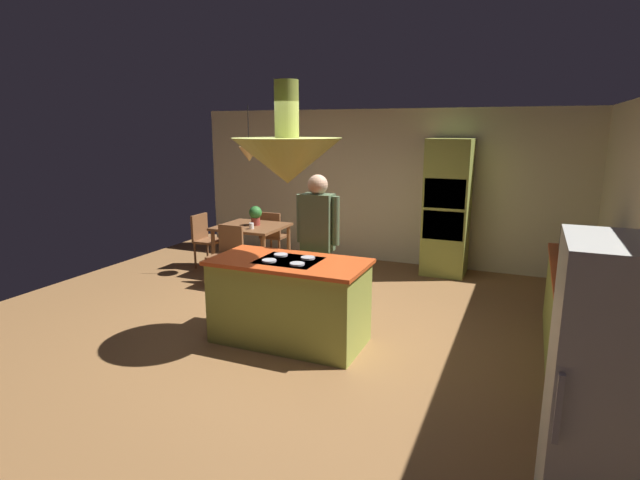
% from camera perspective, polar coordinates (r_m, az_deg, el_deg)
% --- Properties ---
extents(ground, '(8.16, 8.16, 0.00)m').
position_cam_1_polar(ground, '(5.66, -2.56, -10.67)').
color(ground, olive).
extents(wall_back, '(6.80, 0.10, 2.55)m').
position_cam_1_polar(wall_back, '(8.49, 7.48, 6.07)').
color(wall_back, beige).
rests_on(wall_back, ground).
extents(kitchen_island, '(1.64, 0.84, 0.92)m').
position_cam_1_polar(kitchen_island, '(5.33, -3.54, -6.96)').
color(kitchen_island, '#939E42').
rests_on(kitchen_island, ground).
extents(counter_run_right, '(0.73, 2.28, 0.90)m').
position_cam_1_polar(counter_run_right, '(5.61, 27.92, -7.41)').
color(counter_run_right, '#939E42').
rests_on(counter_run_right, ground).
extents(oven_tower, '(0.66, 0.62, 2.09)m').
position_cam_1_polar(oven_tower, '(7.90, 14.34, 3.60)').
color(oven_tower, '#939E42').
rests_on(oven_tower, ground).
extents(refrigerator, '(0.72, 0.74, 1.71)m').
position_cam_1_polar(refrigerator, '(3.16, 31.42, -15.48)').
color(refrigerator, silver).
rests_on(refrigerator, ground).
extents(dining_table, '(1.01, 0.93, 0.76)m').
position_cam_1_polar(dining_table, '(7.84, -7.85, 0.93)').
color(dining_table, brown).
rests_on(dining_table, ground).
extents(person_at_island, '(0.53, 0.23, 1.73)m').
position_cam_1_polar(person_at_island, '(5.76, -0.26, 0.24)').
color(person_at_island, tan).
rests_on(person_at_island, ground).
extents(range_hood, '(1.10, 1.10, 1.00)m').
position_cam_1_polar(range_hood, '(5.03, -3.77, 9.35)').
color(range_hood, '#939E42').
extents(pendant_light_over_table, '(0.32, 0.32, 0.82)m').
position_cam_1_polar(pendant_light_over_table, '(7.69, -8.13, 9.74)').
color(pendant_light_over_table, '#E0B266').
extents(chair_facing_island, '(0.40, 0.40, 0.87)m').
position_cam_1_polar(chair_facing_island, '(7.31, -10.56, -1.28)').
color(chair_facing_island, brown).
rests_on(chair_facing_island, ground).
extents(chair_by_back_wall, '(0.40, 0.40, 0.87)m').
position_cam_1_polar(chair_by_back_wall, '(8.46, -5.45, 0.79)').
color(chair_by_back_wall, brown).
rests_on(chair_by_back_wall, ground).
extents(chair_at_corner, '(0.40, 0.40, 0.87)m').
position_cam_1_polar(chair_at_corner, '(8.35, -13.03, 0.36)').
color(chair_at_corner, brown).
rests_on(chair_at_corner, ground).
extents(potted_plant_on_table, '(0.20, 0.20, 0.30)m').
position_cam_1_polar(potted_plant_on_table, '(7.81, -7.40, 2.91)').
color(potted_plant_on_table, '#99382D').
rests_on(potted_plant_on_table, dining_table).
extents(cup_on_table, '(0.07, 0.07, 0.09)m').
position_cam_1_polar(cup_on_table, '(7.55, -7.86, 1.60)').
color(cup_on_table, white).
rests_on(cup_on_table, dining_table).
extents(canister_flour, '(0.13, 0.13, 0.21)m').
position_cam_1_polar(canister_flour, '(4.92, 29.03, -3.53)').
color(canister_flour, silver).
rests_on(canister_flour, counter_run_right).
extents(canister_sugar, '(0.14, 0.14, 0.18)m').
position_cam_1_polar(canister_sugar, '(5.09, 28.82, -3.18)').
color(canister_sugar, '#E0B78C').
rests_on(canister_sugar, counter_run_right).
extents(canister_tea, '(0.13, 0.13, 0.16)m').
position_cam_1_polar(canister_tea, '(5.27, 28.63, -2.79)').
color(canister_tea, silver).
rests_on(canister_tea, counter_run_right).
extents(microwave_on_counter, '(0.46, 0.36, 0.28)m').
position_cam_1_polar(microwave_on_counter, '(6.10, 27.98, -0.18)').
color(microwave_on_counter, '#232326').
rests_on(microwave_on_counter, counter_run_right).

